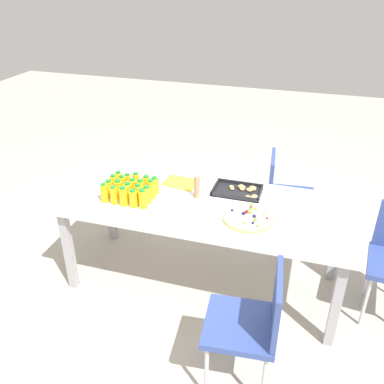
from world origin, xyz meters
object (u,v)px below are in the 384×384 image
cardboard_tube (197,187)px  juice_bottle_15 (119,180)px  juice_bottle_6 (118,189)px  juice_bottle_4 (143,199)px  juice_bottle_13 (141,189)px  snack_tray (240,191)px  juice_bottle_19 (155,186)px  napkin_stack (136,174)px  juice_bottle_7 (128,191)px  juice_bottle_8 (138,193)px  fruit_pizza (248,218)px  juice_bottle_5 (109,189)px  juice_bottle_17 (136,182)px  juice_bottle_0 (104,193)px  juice_bottle_16 (128,182)px  chair_far_right (284,192)px  juice_bottle_14 (151,189)px  plate_stack (200,209)px  juice_bottle_2 (123,197)px  juice_bottle_9 (147,195)px  paper_folder (181,183)px  juice_bottle_12 (133,187)px  juice_bottle_10 (114,184)px  juice_bottle_3 (133,199)px  chair_near_right (253,321)px  juice_bottle_18 (147,184)px  juice_bottle_11 (122,185)px  juice_bottle_1 (114,195)px  party_table (205,210)px

cardboard_tube → juice_bottle_15: bearing=-177.5°
juice_bottle_6 → juice_bottle_4: bearing=-18.4°
juice_bottle_13 → snack_tray: 0.74m
juice_bottle_19 → napkin_stack: 0.37m
juice_bottle_7 → juice_bottle_8: bearing=-2.3°
fruit_pizza → juice_bottle_7: bearing=179.2°
juice_bottle_5 → juice_bottle_17: bearing=45.8°
snack_tray → juice_bottle_7: bearing=-155.5°
juice_bottle_0 → juice_bottle_15: size_ratio=1.08×
juice_bottle_13 → juice_bottle_15: same height
juice_bottle_0 → juice_bottle_16: bearing=70.1°
chair_far_right → juice_bottle_14: (-0.89, -0.81, 0.30)m
juice_bottle_17 → plate_stack: juice_bottle_17 is taller
juice_bottle_0 → juice_bottle_13: bearing=33.9°
juice_bottle_8 → juice_bottle_14: (0.07, 0.07, 0.01)m
fruit_pizza → juice_bottle_2: bearing=-175.3°
juice_bottle_0 → cardboard_tube: (0.62, 0.25, 0.02)m
juice_bottle_8 → juice_bottle_9: same height
juice_bottle_14 → paper_folder: 0.32m
juice_bottle_17 → juice_bottle_19: juice_bottle_17 is taller
chair_far_right → juice_bottle_7: (-1.04, -0.88, 0.30)m
juice_bottle_2 → juice_bottle_14: size_ratio=0.98×
juice_bottle_15 → juice_bottle_16: juice_bottle_15 is taller
chair_far_right → fruit_pizza: chair_far_right is taller
chair_far_right → snack_tray: (-0.29, -0.54, 0.25)m
juice_bottle_12 → juice_bottle_5: bearing=-152.2°
juice_bottle_5 → juice_bottle_9: (0.30, -0.00, -0.00)m
juice_bottle_10 → juice_bottle_3: bearing=-34.0°
cardboard_tube → chair_near_right: bearing=-55.7°
chair_far_right → juice_bottle_9: juice_bottle_9 is taller
juice_bottle_18 → juice_bottle_16: bearing=-177.2°
juice_bottle_12 → juice_bottle_19: size_ratio=0.97×
juice_bottle_16 → fruit_pizza: (0.95, -0.16, -0.05)m
juice_bottle_3 → juice_bottle_12: bearing=114.5°
juice_bottle_5 → juice_bottle_12: size_ratio=1.04×
juice_bottle_13 → juice_bottle_15: (-0.21, 0.08, -0.00)m
juice_bottle_12 → fruit_pizza: bearing=-5.8°
juice_bottle_11 → juice_bottle_4: bearing=-32.2°
juice_bottle_0 → juice_bottle_8: bearing=18.4°
juice_bottle_18 → juice_bottle_19: 0.07m
juice_bottle_4 → juice_bottle_11: bearing=147.8°
juice_bottle_6 → cardboard_tube: size_ratio=0.84×
juice_bottle_18 → juice_bottle_2: bearing=-108.2°
chair_near_right → juice_bottle_1: (-1.11, 0.59, 0.30)m
juice_bottle_17 → juice_bottle_13: bearing=-48.6°
plate_stack → juice_bottle_1: bearing=-171.9°
juice_bottle_14 → plate_stack: juice_bottle_14 is taller
juice_bottle_7 → juice_bottle_15: (-0.15, 0.15, -0.00)m
napkin_stack → party_table: bearing=-22.6°
juice_bottle_1 → juice_bottle_3: size_ratio=1.05×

